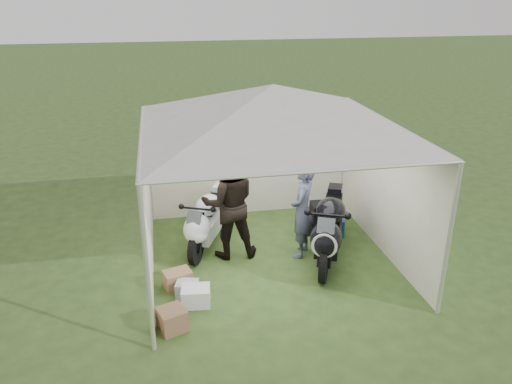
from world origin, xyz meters
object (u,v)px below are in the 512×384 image
canopy_tent (272,111)px  crate_0 (196,296)px  person_blue_jacket (303,210)px  crate_2 (187,289)px  motorcycle_black (329,228)px  motorcycle_white (206,220)px  paddock_stand (333,226)px  equipment_box (324,216)px  person_dark_jacket (229,203)px  crate_1 (172,319)px  crate_3 (178,279)px

canopy_tent → crate_0: (-1.38, -1.14, -2.44)m
person_blue_jacket → crate_2: size_ratio=5.20×
motorcycle_black → motorcycle_white: bearing=-179.4°
motorcycle_white → paddock_stand: motorcycle_white is taller
canopy_tent → equipment_box: canopy_tent is taller
crate_0 → crate_2: crate_0 is taller
person_dark_jacket → crate_1: person_dark_jacket is taller
canopy_tent → paddock_stand: (1.35, 0.65, -2.41)m
equipment_box → crate_3: bearing=-151.5°
person_dark_jacket → equipment_box: 2.19m
paddock_stand → motorcycle_black: bearing=-114.3°
crate_1 → crate_2: crate_1 is taller
paddock_stand → crate_2: (-2.85, -1.54, -0.05)m
motorcycle_black → person_blue_jacket: person_blue_jacket is taller
paddock_stand → person_blue_jacket: 1.22m
motorcycle_black → crate_3: bearing=-148.1°
crate_3 → person_blue_jacket: bearing=16.5°
person_dark_jacket → equipment_box: person_dark_jacket is taller
motorcycle_white → person_dark_jacket: 0.66m
person_blue_jacket → crate_3: 2.37m
crate_3 → motorcycle_black: bearing=7.6°
person_dark_jacket → crate_0: size_ratio=4.65×
equipment_box → crate_3: (-2.90, -1.57, -0.12)m
canopy_tent → equipment_box: size_ratio=11.09×
motorcycle_white → equipment_box: size_ratio=3.63×
motorcycle_black → equipment_box: bearing=98.8°
person_blue_jacket → crate_3: person_blue_jacket is taller
crate_1 → motorcycle_white: bearing=72.5°
motorcycle_white → crate_0: 1.81m
equipment_box → canopy_tent: bearing=-143.2°
crate_1 → person_dark_jacket: bearing=60.7°
paddock_stand → equipment_box: (-0.08, 0.31, 0.09)m
crate_2 → crate_3: crate_3 is taller
equipment_box → crate_1: 4.00m
canopy_tent → crate_1: bearing=-136.5°
canopy_tent → person_dark_jacket: (-0.67, 0.26, -1.60)m
motorcycle_white → crate_3: size_ratio=4.45×
crate_0 → paddock_stand: bearing=33.1°
crate_3 → person_dark_jacket: bearing=42.7°
motorcycle_black → crate_1: bearing=-128.4°
paddock_stand → crate_0: paddock_stand is taller
motorcycle_black → crate_3: 2.62m
paddock_stand → crate_1: size_ratio=1.26×
canopy_tent → motorcycle_black: (0.94, -0.28, -1.96)m
person_dark_jacket → crate_3: person_dark_jacket is taller
equipment_box → crate_0: bearing=-141.8°
equipment_box → paddock_stand: bearing=-76.0°
motorcycle_black → paddock_stand: size_ratio=4.75×
canopy_tent → crate_1: 3.42m
canopy_tent → motorcycle_black: canopy_tent is taller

